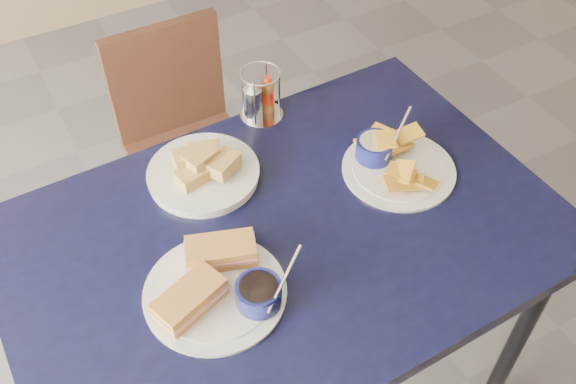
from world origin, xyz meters
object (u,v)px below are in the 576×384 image
sandwich_plate (219,284)px  bread_basket (203,170)px  chair_far (182,129)px  dining_table (285,251)px  plantain_plate (391,161)px  condiment_caddy (259,98)px

sandwich_plate → bread_basket: 0.32m
chair_far → bread_basket: size_ratio=3.05×
dining_table → plantain_plate: 0.33m
chair_far → sandwich_plate: bearing=-105.0°
chair_far → sandwich_plate: size_ratio=2.53×
sandwich_plate → plantain_plate: bearing=14.1°
bread_basket → sandwich_plate: bearing=-108.3°
condiment_caddy → bread_basket: bearing=-147.9°
dining_table → sandwich_plate: (-0.19, -0.07, 0.09)m
condiment_caddy → dining_table: bearing=-109.2°
plantain_plate → bread_basket: size_ratio=1.04×
plantain_plate → bread_basket: (-0.40, 0.18, 0.00)m
dining_table → chair_far: (0.04, 0.76, -0.24)m
dining_table → chair_far: chair_far is taller
dining_table → plantain_plate: plantain_plate is taller
chair_far → plantain_plate: plantain_plate is taller
sandwich_plate → condiment_caddy: size_ratio=2.26×
chair_far → sandwich_plate: 0.92m
chair_far → condiment_caddy: size_ratio=5.71×
sandwich_plate → plantain_plate: 0.51m
plantain_plate → bread_basket: plantain_plate is taller
sandwich_plate → bread_basket: (0.10, 0.30, -0.00)m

